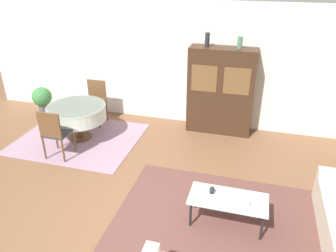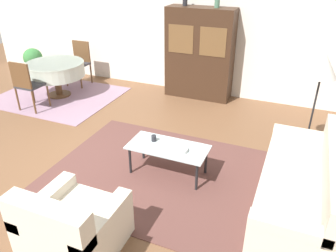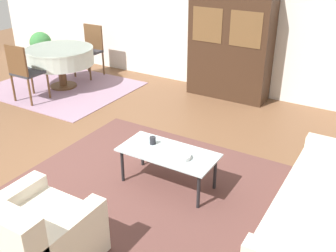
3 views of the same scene
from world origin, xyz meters
name	(u,v)px [view 2 (image 2 of 3)]	position (x,y,z in m)	size (l,w,h in m)	color
ground_plane	(71,169)	(0.00, 0.00, 0.00)	(14.00, 14.00, 0.00)	brown
wall_back	(168,27)	(0.00, 3.63, 1.35)	(10.00, 0.06, 2.70)	silver
area_rug	(160,174)	(1.24, 0.38, 0.01)	(3.01, 2.35, 0.01)	brown
dining_rug	(58,96)	(-1.97, 2.13, 0.01)	(2.48, 2.06, 0.01)	gray
couch	(303,188)	(3.07, 0.40, 0.30)	(0.85, 2.08, 0.85)	beige
armchair	(72,228)	(0.97, -1.17, 0.30)	(0.88, 0.86, 0.82)	beige
coffee_table	(168,149)	(1.33, 0.45, 0.39)	(1.09, 0.52, 0.43)	black
display_cabinet	(199,54)	(0.82, 3.35, 0.92)	(1.37, 0.47, 1.84)	#382316
dining_table	(55,70)	(-1.97, 2.18, 0.59)	(1.20, 1.20, 0.73)	brown
dining_chair_near	(27,83)	(-1.97, 1.36, 0.57)	(0.44, 0.44, 0.98)	brown
dining_chair_far	(79,60)	(-1.97, 3.00, 0.57)	(0.44, 0.44, 0.98)	brown
floor_lamp	(323,69)	(3.07, 1.79, 1.35)	(0.41, 0.41, 1.57)	black
cup	(154,138)	(1.10, 0.51, 0.48)	(0.07, 0.07, 0.09)	#232328
bowl	(180,150)	(1.53, 0.39, 0.46)	(0.20, 0.20, 0.05)	white
vase_short	(217,1)	(1.12, 3.35, 1.96)	(0.10, 0.10, 0.24)	#4C7A60
potted_plant	(33,59)	(-3.45, 3.06, 0.41)	(0.47, 0.47, 0.68)	#4C4C51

